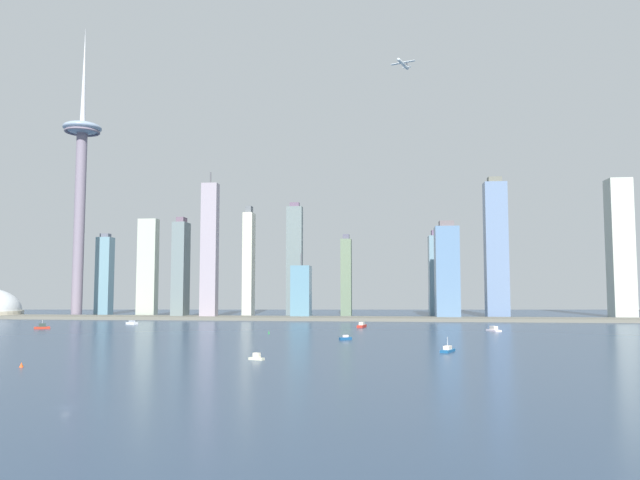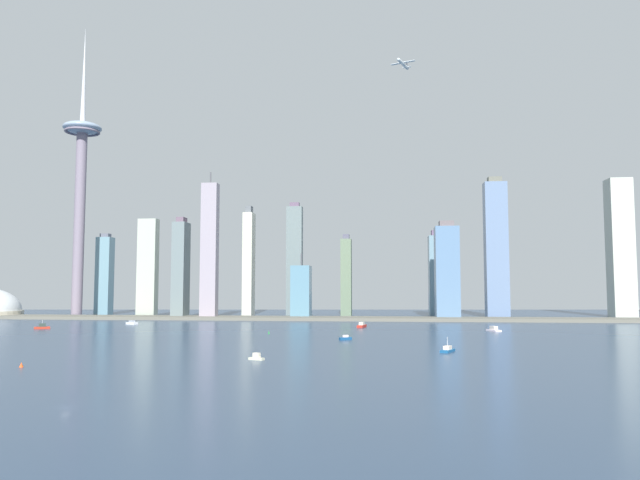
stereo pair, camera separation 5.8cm
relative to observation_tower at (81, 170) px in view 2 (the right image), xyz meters
name	(u,v)px [view 2 (the right image)]	position (x,y,z in m)	size (l,w,h in m)	color
ground_plane	(65,408)	(285.90, -538.17, -186.70)	(6000.00, 6000.00, 0.00)	#2A3D55
waterfront_pier	(298,318)	(285.90, -34.61, -184.97)	(934.81, 50.64, 3.45)	#676559
observation_tower	(81,170)	(0.00, 0.00, 0.00)	(47.94, 47.94, 374.76)	slate
skyscraper_0	(447,272)	(457.59, -9.34, -131.51)	(27.33, 26.00, 114.52)	#597BA0
skyscraper_1	(346,276)	(334.82, 72.85, -135.09)	(13.77, 21.63, 107.21)	slate
skyscraper_2	(301,292)	(286.10, -9.07, -155.23)	(22.43, 26.90, 77.81)	#57849A
skyscraper_3	(496,249)	(523.03, 40.14, -101.55)	(27.23, 20.42, 174.58)	#667EA2
skyscraper_4	(620,248)	(675.21, 53.67, -100.89)	(27.01, 25.95, 171.63)	beige
skyscraper_5	(437,275)	(452.72, 70.04, -133.45)	(20.54, 27.11, 111.09)	#6E909F
skyscraper_6	(148,268)	(89.95, 4.07, -125.21)	(23.36, 14.05, 122.97)	#ABB5A3
skyscraper_7	(294,260)	(265.02, 76.19, -112.74)	(20.87, 13.76, 151.47)	slate
skyscraper_8	(104,275)	(5.30, 61.99, -133.06)	(19.76, 17.29, 110.44)	#68919F
skyscraper_9	(249,263)	(203.33, 72.08, -116.24)	(12.96, 22.58, 146.81)	beige
skyscraper_10	(181,269)	(140.29, -17.89, -127.75)	(15.47, 24.62, 121.83)	slate
skyscraper_11	(210,251)	(178.38, -26.76, -105.99)	(18.95, 13.91, 175.01)	#988E9A
boat_1	(362,325)	(363.42, -155.61, -184.94)	(8.73, 17.88, 4.85)	red
boat_2	(42,327)	(78.31, -205.76, -184.98)	(14.07, 11.17, 7.87)	red
boat_3	(448,350)	(420.57, -362.89, -185.44)	(9.99, 14.62, 8.52)	#175187
boat_4	(257,357)	(319.00, -412.27, -185.39)	(8.79, 5.95, 3.68)	beige
boat_5	(494,329)	(476.72, -193.95, -185.13)	(10.82, 16.30, 4.37)	white
boat_6	(345,338)	(356.87, -289.73, -185.43)	(9.10, 6.77, 3.40)	navy
boat_7	(132,323)	(132.62, -137.68, -185.16)	(13.93, 11.11, 4.08)	silver
channel_buoy_1	(21,365)	(215.58, -451.11, -185.56)	(1.94, 1.94, 2.27)	#E54C19
channel_buoy_2	(269,332)	(291.92, -239.80, -185.59)	(1.02, 1.02, 2.21)	green
airplane	(403,64)	(406.45, -89.07, 89.54)	(26.11, 28.81, 8.36)	silver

